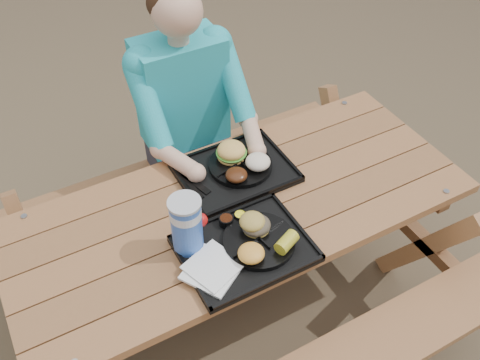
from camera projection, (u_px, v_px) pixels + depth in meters
ground at (240, 309)px, 2.60m from camera, size 60.00×60.00×0.00m
picnic_table at (240, 263)px, 2.33m from camera, size 1.80×1.49×0.75m
tray_near at (245, 249)px, 1.90m from camera, size 0.45×0.35×0.02m
tray_far at (235, 172)px, 2.18m from camera, size 0.45×0.35×0.02m
plate_near at (259, 241)px, 1.90m from camera, size 0.26×0.26×0.02m
plate_far at (240, 165)px, 2.19m from camera, size 0.26×0.26×0.02m
napkin_stack at (212, 270)px, 1.81m from camera, size 0.23×0.23×0.02m
soda_cup at (187, 226)px, 1.82m from camera, size 0.11×0.11×0.22m
condiment_bbq at (226, 221)px, 1.96m from camera, size 0.05×0.05×0.03m
condiment_mustard at (240, 217)px, 1.98m from camera, size 0.05×0.05×0.03m
sandwich at (256, 220)px, 1.89m from camera, size 0.10×0.10×0.10m
mac_cheese at (251, 253)px, 1.82m from camera, size 0.09×0.09×0.05m
corn_cob at (287, 242)px, 1.85m from camera, size 0.11×0.11×0.05m
cutlery_far at (195, 183)px, 2.12m from camera, size 0.07×0.16×0.01m
burger at (231, 147)px, 2.17m from camera, size 0.12×0.12×0.11m
baked_beans at (236, 175)px, 2.10m from camera, size 0.09×0.09×0.04m
potato_salad at (258, 162)px, 2.14m from camera, size 0.10×0.10×0.06m
diner at (187, 134)px, 2.55m from camera, size 0.48×0.84×1.28m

